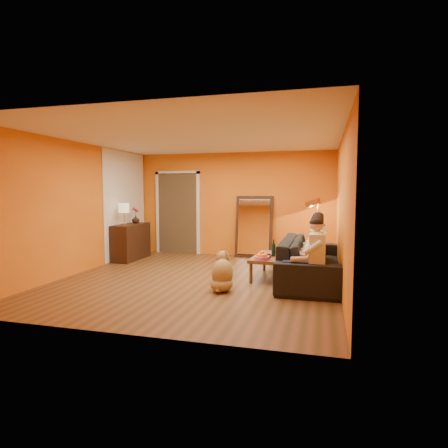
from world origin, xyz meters
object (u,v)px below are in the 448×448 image
(person_far_left, at_px, (317,257))
(laptop, at_px, (283,252))
(sofa, at_px, (311,260))
(floor_lamp, at_px, (318,233))
(person_mid_left, at_px, (318,252))
(mirror_frame, at_px, (254,227))
(wine_bottle, at_px, (273,248))
(dog, at_px, (222,271))
(sideboard, at_px, (131,242))
(tumbler, at_px, (278,253))
(vase, at_px, (136,219))
(person_far_right, at_px, (319,243))
(table_lamp, at_px, (124,214))
(coffee_table, at_px, (271,267))
(person_mid_right, at_px, (318,247))

(person_far_left, distance_m, laptop, 1.58)
(sofa, height_order, floor_lamp, floor_lamp)
(person_mid_left, bearing_deg, mirror_frame, 120.87)
(wine_bottle, bearing_deg, person_mid_left, -29.78)
(floor_lamp, distance_m, dog, 2.93)
(sideboard, relative_size, wine_bottle, 3.81)
(sideboard, bearing_deg, wine_bottle, -17.16)
(tumbler, bearing_deg, vase, 162.00)
(sofa, height_order, dog, sofa)
(floor_lamp, distance_m, tumbler, 1.46)
(tumbler, relative_size, laptop, 0.28)
(person_far_right, bearing_deg, table_lamp, 177.86)
(sideboard, xyz_separation_m, dog, (2.87, -2.19, -0.09))
(table_lamp, xyz_separation_m, wine_bottle, (3.56, -0.80, -0.53))
(table_lamp, distance_m, wine_bottle, 3.69)
(sideboard, bearing_deg, dog, -37.35)
(tumbler, bearing_deg, table_lamp, 170.16)
(sofa, relative_size, tumbler, 26.38)
(sideboard, bearing_deg, coffee_table, -16.65)
(sideboard, distance_m, vase, 0.58)
(floor_lamp, xyz_separation_m, person_mid_left, (0.03, -1.88, -0.11))
(person_far_left, bearing_deg, person_mid_right, 90.00)
(mirror_frame, bearing_deg, laptop, -63.18)
(person_mid_right, bearing_deg, dog, -142.03)
(table_lamp, height_order, laptop, table_lamp)
(mirror_frame, height_order, person_mid_left, mirror_frame)
(person_far_left, xyz_separation_m, vase, (-4.37, 2.36, 0.34))
(wine_bottle, bearing_deg, vase, 159.24)
(coffee_table, bearing_deg, person_far_right, 37.71)
(dog, bearing_deg, floor_lamp, 44.47)
(wine_bottle, xyz_separation_m, laptop, (0.13, 0.40, -0.14))
(floor_lamp, distance_m, laptop, 1.24)
(tumbler, relative_size, vase, 0.52)
(dog, bearing_deg, sofa, 22.96)
(person_mid_right, xyz_separation_m, laptop, (-0.68, 0.31, -0.18))
(person_mid_left, distance_m, vase, 4.74)
(floor_lamp, height_order, person_mid_right, floor_lamp)
(mirror_frame, relative_size, vase, 7.90)
(dog, height_order, person_far_left, person_far_left)
(table_lamp, bearing_deg, person_far_right, -2.14)
(floor_lamp, height_order, dog, floor_lamp)
(coffee_table, height_order, tumbler, tumbler)
(table_lamp, bearing_deg, sideboard, 90.00)
(tumbler, bearing_deg, wine_bottle, -112.38)
(dog, bearing_deg, person_mid_left, 7.48)
(dog, bearing_deg, person_far_right, 33.85)
(person_mid_left, relative_size, person_mid_right, 1.00)
(sideboard, bearing_deg, person_far_right, -6.05)
(floor_lamp, relative_size, tumbler, 14.39)
(floor_lamp, xyz_separation_m, vase, (-4.34, -0.07, 0.23))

